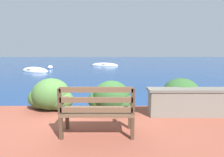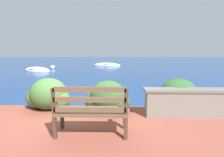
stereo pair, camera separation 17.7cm
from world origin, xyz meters
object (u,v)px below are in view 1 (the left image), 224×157
park_bench (97,109)px  mooring_buoy (50,68)px  rowboat_nearest (35,71)px  rowboat_mid (105,65)px

park_bench → mooring_buoy: 14.56m
park_bench → rowboat_nearest: size_ratio=0.42×
park_bench → rowboat_mid: 16.50m
rowboat_nearest → mooring_buoy: (0.50, 2.15, 0.03)m
rowboat_mid → mooring_buoy: size_ratio=6.13×
rowboat_nearest → mooring_buoy: bearing=108.0°
rowboat_mid → rowboat_nearest: bearing=-119.2°
rowboat_mid → mooring_buoy: rowboat_mid is taller
park_bench → mooring_buoy: (-5.57, 13.44, -0.62)m
park_bench → mooring_buoy: size_ratio=2.46×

